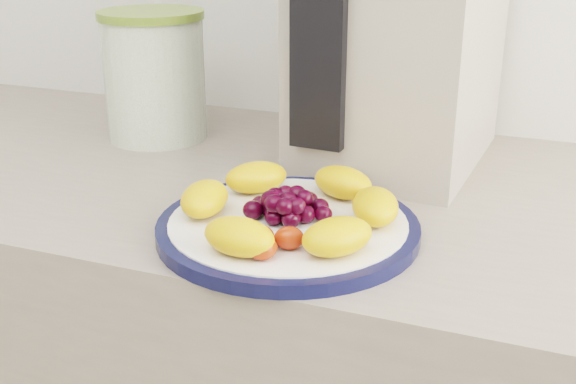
% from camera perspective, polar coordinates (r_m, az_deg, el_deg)
% --- Properties ---
extents(plate_rim, '(0.29, 0.29, 0.01)m').
position_cam_1_polar(plate_rim, '(0.79, 0.00, -2.88)').
color(plate_rim, '#0D1136').
rests_on(plate_rim, counter).
extents(plate_face, '(0.26, 0.26, 0.02)m').
position_cam_1_polar(plate_face, '(0.79, 0.00, -2.82)').
color(plate_face, white).
rests_on(plate_face, counter).
extents(canister, '(0.16, 0.16, 0.18)m').
position_cam_1_polar(canister, '(1.12, -10.47, 8.73)').
color(canister, '#335F16').
rests_on(canister, counter).
extents(canister_lid, '(0.16, 0.16, 0.01)m').
position_cam_1_polar(canister_lid, '(1.11, -10.81, 13.61)').
color(canister_lid, olive).
rests_on(canister_lid, canister).
extents(appliance_body, '(0.24, 0.33, 0.39)m').
position_cam_1_polar(appliance_body, '(1.00, 9.14, 13.35)').
color(appliance_body, '#A1988B').
rests_on(appliance_body, counter).
extents(appliance_panel, '(0.07, 0.03, 0.29)m').
position_cam_1_polar(appliance_panel, '(0.87, 2.48, 12.74)').
color(appliance_panel, black).
rests_on(appliance_panel, appliance_body).
extents(fruit_plate, '(0.25, 0.25, 0.04)m').
position_cam_1_polar(fruit_plate, '(0.77, 0.19, -1.12)').
color(fruit_plate, orange).
rests_on(fruit_plate, plate_face).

